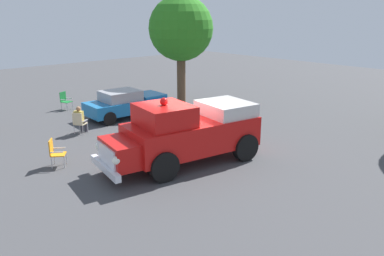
{
  "coord_description": "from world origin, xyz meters",
  "views": [
    {
      "loc": [
        10.58,
        -9.18,
        5.41
      ],
      "look_at": [
        0.49,
        -0.07,
        1.31
      ],
      "focal_mm": 36.12,
      "sensor_mm": 36.0,
      "label": 1
    }
  ],
  "objects_px": {
    "classic_hot_rod": "(126,103)",
    "oak_tree_left": "(181,29)",
    "vintage_fire_truck": "(187,132)",
    "lawn_chair_spare": "(55,151)",
    "lawn_chair_near_truck": "(79,122)",
    "spectator_seated": "(80,119)",
    "lawn_chair_by_car": "(65,99)"
  },
  "relations": [
    {
      "from": "vintage_fire_truck",
      "to": "oak_tree_left",
      "type": "distance_m",
      "value": 10.64
    },
    {
      "from": "lawn_chair_by_car",
      "to": "oak_tree_left",
      "type": "height_order",
      "value": "oak_tree_left"
    },
    {
      "from": "lawn_chair_by_car",
      "to": "classic_hot_rod",
      "type": "bearing_deg",
      "value": 24.85
    },
    {
      "from": "vintage_fire_truck",
      "to": "classic_hot_rod",
      "type": "distance_m",
      "value": 7.38
    },
    {
      "from": "lawn_chair_near_truck",
      "to": "lawn_chair_spare",
      "type": "height_order",
      "value": "same"
    },
    {
      "from": "classic_hot_rod",
      "to": "lawn_chair_near_truck",
      "type": "xyz_separation_m",
      "value": [
        1.13,
        -3.3,
        -0.16
      ]
    },
    {
      "from": "vintage_fire_truck",
      "to": "spectator_seated",
      "type": "bearing_deg",
      "value": -168.57
    },
    {
      "from": "vintage_fire_truck",
      "to": "oak_tree_left",
      "type": "bearing_deg",
      "value": 140.56
    },
    {
      "from": "lawn_chair_near_truck",
      "to": "oak_tree_left",
      "type": "height_order",
      "value": "oak_tree_left"
    },
    {
      "from": "spectator_seated",
      "to": "lawn_chair_near_truck",
      "type": "bearing_deg",
      "value": -56.56
    },
    {
      "from": "lawn_chair_near_truck",
      "to": "lawn_chair_by_car",
      "type": "height_order",
      "value": "same"
    },
    {
      "from": "lawn_chair_spare",
      "to": "oak_tree_left",
      "type": "distance_m",
      "value": 11.97
    },
    {
      "from": "lawn_chair_near_truck",
      "to": "lawn_chair_spare",
      "type": "distance_m",
      "value": 3.9
    },
    {
      "from": "classic_hot_rod",
      "to": "spectator_seated",
      "type": "relative_size",
      "value": 3.43
    },
    {
      "from": "lawn_chair_by_car",
      "to": "spectator_seated",
      "type": "relative_size",
      "value": 0.79
    },
    {
      "from": "vintage_fire_truck",
      "to": "lawn_chair_spare",
      "type": "xyz_separation_m",
      "value": [
        -2.93,
        -3.78,
        -0.61
      ]
    },
    {
      "from": "lawn_chair_spare",
      "to": "spectator_seated",
      "type": "bearing_deg",
      "value": 140.59
    },
    {
      "from": "lawn_chair_spare",
      "to": "lawn_chair_by_car",
      "type": "bearing_deg",
      "value": 153.26
    },
    {
      "from": "vintage_fire_truck",
      "to": "lawn_chair_near_truck",
      "type": "height_order",
      "value": "vintage_fire_truck"
    },
    {
      "from": "classic_hot_rod",
      "to": "oak_tree_left",
      "type": "xyz_separation_m",
      "value": [
        -0.73,
        4.48,
        3.68
      ]
    },
    {
      "from": "vintage_fire_truck",
      "to": "classic_hot_rod",
      "type": "bearing_deg",
      "value": 164.52
    },
    {
      "from": "classic_hot_rod",
      "to": "lawn_chair_near_truck",
      "type": "bearing_deg",
      "value": -71.07
    },
    {
      "from": "lawn_chair_by_car",
      "to": "lawn_chair_spare",
      "type": "height_order",
      "value": "same"
    },
    {
      "from": "vintage_fire_truck",
      "to": "lawn_chair_spare",
      "type": "height_order",
      "value": "vintage_fire_truck"
    },
    {
      "from": "spectator_seated",
      "to": "oak_tree_left",
      "type": "bearing_deg",
      "value": 103.14
    },
    {
      "from": "lawn_chair_by_car",
      "to": "spectator_seated",
      "type": "bearing_deg",
      "value": -16.65
    },
    {
      "from": "lawn_chair_by_car",
      "to": "oak_tree_left",
      "type": "distance_m",
      "value": 7.92
    },
    {
      "from": "classic_hot_rod",
      "to": "lawn_chair_spare",
      "type": "distance_m",
      "value": 7.1
    },
    {
      "from": "lawn_chair_near_truck",
      "to": "classic_hot_rod",
      "type": "bearing_deg",
      "value": 108.93
    },
    {
      "from": "vintage_fire_truck",
      "to": "lawn_chair_spare",
      "type": "bearing_deg",
      "value": -127.81
    },
    {
      "from": "vintage_fire_truck",
      "to": "lawn_chair_spare",
      "type": "relative_size",
      "value": 6.1
    },
    {
      "from": "vintage_fire_truck",
      "to": "spectator_seated",
      "type": "height_order",
      "value": "vintage_fire_truck"
    }
  ]
}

